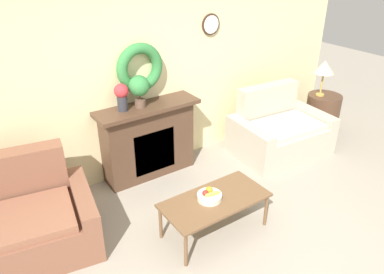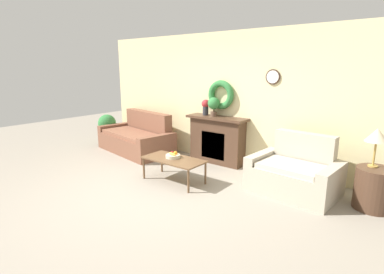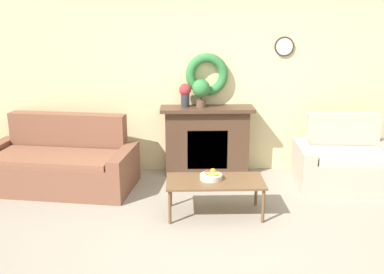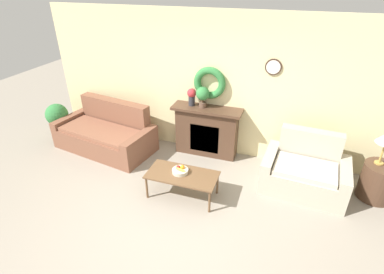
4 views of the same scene
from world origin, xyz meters
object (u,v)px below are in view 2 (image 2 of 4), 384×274
Objects in this scene: loveseat_right at (295,173)px; table_lamp at (377,136)px; couch_left at (137,138)px; coffee_table at (174,161)px; fireplace at (217,140)px; fruit_bowl at (173,156)px; side_table_by_loveseat at (375,189)px; potted_plant_floor_by_couch at (107,125)px; vase_on_mantel_left at (206,106)px; potted_plant_on_mantel at (214,104)px.

loveseat_right is 2.51× the size of table_lamp.
couch_left is 1.89× the size of coffee_table.
fruit_bowl is (-0.04, -1.36, -0.04)m from fireplace.
side_table_by_loveseat is 0.78× the size of potted_plant_floor_by_couch.
potted_plant_on_mantel is at bearing -5.15° from vase_on_mantel_left.
couch_left is at bearing -167.37° from fireplace.
fireplace is 3.35× the size of potted_plant_on_mantel.
potted_plant_on_mantel is at bearing 7.11° from potted_plant_floor_by_couch.
fireplace is 0.94× the size of loveseat_right.
coffee_table is at bearing -15.52° from couch_left.
fireplace is 3.99× the size of vase_on_mantel_left.
coffee_table is 2.00× the size of table_lamp.
potted_plant_on_mantel is 3.25m from potted_plant_floor_by_couch.
side_table_by_loveseat is 3.23m from potted_plant_on_mantel.
coffee_table is 4.34× the size of fruit_bowl.
couch_left is at bearing -164.97° from vase_on_mantel_left.
fruit_bowl is at bearing -16.70° from potted_plant_floor_by_couch.
potted_plant_on_mantel is (-3.06, 0.42, 0.94)m from side_table_by_loveseat.
fireplace reaches higher than couch_left.
fruit_bowl is 0.43× the size of side_table_by_loveseat.
fireplace is 1.40m from coffee_table.
loveseat_right is at bearing 25.14° from coffee_table.
side_table_by_loveseat reaches higher than fruit_bowl.
couch_left is at bearing 155.14° from fruit_bowl.
potted_plant_on_mantel is at bearing 22.46° from couch_left.
vase_on_mantel_left reaches higher than fireplace.
couch_left is 6.36× the size of vase_on_mantel_left.
side_table_by_loveseat is 0.76m from table_lamp.
vase_on_mantel_left reaches higher than table_lamp.
potted_plant_floor_by_couch is (-3.14, -0.39, -0.76)m from potted_plant_on_mantel.
couch_left is 1.96m from vase_on_mantel_left.
couch_left reaches higher than potted_plant_floor_by_couch.
table_lamp is 6.15m from potted_plant_floor_by_couch.
potted_plant_on_mantel reaches higher than coffee_table.
vase_on_mantel_left reaches higher than couch_left.
table_lamp is at bearing -7.41° from fireplace.
table_lamp is (4.91, 0.07, 0.74)m from couch_left.
potted_plant_on_mantel is (-0.10, 1.38, 0.86)m from coffee_table.
table_lamp is at bearing 18.53° from fruit_bowl.
table_lamp is 0.72× the size of potted_plant_floor_by_couch.
fireplace is 0.75m from vase_on_mantel_left.
couch_left is 3.86m from loveseat_right.
table_lamp reaches higher than fireplace.
potted_plant_floor_by_couch reaches higher than side_table_by_loveseat.
couch_left is 1.51× the size of loveseat_right.
potted_plant_on_mantel reaches higher than side_table_by_loveseat.
potted_plant_on_mantel is at bearing 173.08° from table_lamp.
table_lamp is at bearing -6.80° from vase_on_mantel_left.
fireplace is 0.75m from potted_plant_on_mantel.
table_lamp is (2.89, 1.02, 0.67)m from coffee_table.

